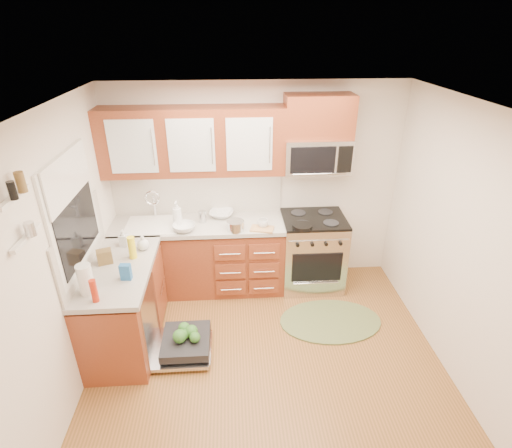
{
  "coord_description": "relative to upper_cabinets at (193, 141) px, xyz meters",
  "views": [
    {
      "loc": [
        -0.31,
        -2.83,
        3.07
      ],
      "look_at": [
        -0.06,
        0.85,
        1.19
      ],
      "focal_mm": 28.0,
      "sensor_mm": 36.0,
      "label": 1
    }
  ],
  "objects": [
    {
      "name": "wall_back",
      "position": [
        0.73,
        0.18,
        -0.62
      ],
      "size": [
        3.5,
        0.04,
        2.5
      ],
      "primitive_type": "cube",
      "color": "silver",
      "rests_on": "ground"
    },
    {
      "name": "upper_cabinets",
      "position": [
        0.0,
        0.0,
        0.0
      ],
      "size": [
        2.05,
        0.35,
        0.75
      ],
      "primitive_type": null,
      "color": "maroon",
      "rests_on": "ground"
    },
    {
      "name": "cup",
      "position": [
        0.77,
        -0.3,
        -0.9
      ],
      "size": [
        0.13,
        0.13,
        0.1
      ],
      "primitive_type": "imported",
      "rotation": [
        0.0,
        0.0,
        0.09
      ],
      "color": "#999999",
      "rests_on": "countertop_back"
    },
    {
      "name": "red_bottle",
      "position": [
        -0.77,
        -1.57,
        -0.84
      ],
      "size": [
        0.07,
        0.07,
        0.22
      ],
      "primitive_type": "cylinder",
      "rotation": [
        0.0,
        0.0,
        -0.37
      ],
      "color": "#AE240E",
      "rests_on": "countertop_left"
    },
    {
      "name": "soap_bottle_c",
      "position": [
        -0.52,
        -0.72,
        -0.87
      ],
      "size": [
        0.15,
        0.15,
        0.16
      ],
      "primitive_type": "imported",
      "rotation": [
        0.0,
        0.0,
        -0.21
      ],
      "color": "#999999",
      "rests_on": "countertop_left"
    },
    {
      "name": "window_blind",
      "position": [
        -0.98,
        -1.07,
        0.0
      ],
      "size": [
        0.02,
        0.96,
        0.4
      ],
      "primitive_type": "cube",
      "color": "white",
      "rests_on": "ground"
    },
    {
      "name": "wooden_box",
      "position": [
        -0.85,
        -0.96,
        -0.88
      ],
      "size": [
        0.17,
        0.14,
        0.14
      ],
      "primitive_type": "cube",
      "rotation": [
        0.0,
        0.0,
        0.34
      ],
      "color": "brown",
      "rests_on": "countertop_left"
    },
    {
      "name": "stock_pot",
      "position": [
        0.45,
        -0.35,
        -0.89
      ],
      "size": [
        0.21,
        0.21,
        0.12
      ],
      "primitive_type": "cylinder",
      "rotation": [
        0.0,
        0.0,
        0.05
      ],
      "color": "silver",
      "rests_on": "countertop_back"
    },
    {
      "name": "ceiling",
      "position": [
        0.73,
        -1.57,
        0.62
      ],
      "size": [
        3.5,
        3.5,
        0.0
      ],
      "primitive_type": "plane",
      "rotation": [
        3.14,
        0.0,
        0.0
      ],
      "color": "white",
      "rests_on": "ground"
    },
    {
      "name": "backsplash_back",
      "position": [
        0.0,
        0.16,
        -0.67
      ],
      "size": [
        2.05,
        0.02,
        0.57
      ],
      "primitive_type": "cube",
      "color": "beige",
      "rests_on": "ground"
    },
    {
      "name": "wall_left",
      "position": [
        -1.02,
        -1.57,
        -0.62
      ],
      "size": [
        0.04,
        3.5,
        2.5
      ],
      "primitive_type": "cube",
      "color": "silver",
      "rests_on": "ground"
    },
    {
      "name": "floor",
      "position": [
        0.73,
        -1.57,
        -1.88
      ],
      "size": [
        3.5,
        3.5,
        0.0
      ],
      "primitive_type": "plane",
      "color": "brown",
      "rests_on": "ground"
    },
    {
      "name": "sink",
      "position": [
        -0.52,
        -0.16,
        -1.07
      ],
      "size": [
        0.62,
        0.5,
        0.26
      ],
      "primitive_type": null,
      "color": "white",
      "rests_on": "ground"
    },
    {
      "name": "mustard_bottle",
      "position": [
        -0.6,
        -0.88,
        -0.83
      ],
      "size": [
        0.08,
        0.08,
        0.24
      ],
      "primitive_type": "cylinder",
      "rotation": [
        0.0,
        0.0,
        0.07
      ],
      "color": "yellow",
      "rests_on": "countertop_left"
    },
    {
      "name": "base_cabinet_back",
      "position": [
        0.0,
        -0.12,
        -1.45
      ],
      "size": [
        2.05,
        0.6,
        0.85
      ],
      "primitive_type": "cube",
      "color": "maroon",
      "rests_on": "ground"
    },
    {
      "name": "rug",
      "position": [
        1.5,
        -0.92,
        -1.86
      ],
      "size": [
        1.17,
        0.76,
        0.02
      ],
      "primitive_type": null,
      "rotation": [
        0.0,
        0.0,
        0.01
      ],
      "color": "olive",
      "rests_on": "ground"
    },
    {
      "name": "countertop_back",
      "position": [
        0.0,
        -0.14,
        -0.97
      ],
      "size": [
        2.07,
        0.64,
        0.05
      ],
      "primitive_type": "cube",
      "color": "#AEA89F",
      "rests_on": "base_cabinet_back"
    },
    {
      "name": "cabinet_over_mw",
      "position": [
        1.41,
        0.0,
        0.26
      ],
      "size": [
        0.76,
        0.35,
        0.47
      ],
      "primitive_type": "cube",
      "color": "maroon",
      "rests_on": "ground"
    },
    {
      "name": "backsplash_left",
      "position": [
        -1.01,
        -1.05,
        -0.67
      ],
      "size": [
        0.02,
        1.25,
        0.57
      ],
      "primitive_type": "cube",
      "color": "beige",
      "rests_on": "ground"
    },
    {
      "name": "bowl_b",
      "position": [
        -0.14,
        -0.32,
        -0.91
      ],
      "size": [
        0.33,
        0.33,
        0.08
      ],
      "primitive_type": "imported",
      "rotation": [
        0.0,
        0.0,
        0.31
      ],
      "color": "#999999",
      "rests_on": "countertop_back"
    },
    {
      "name": "soap_bottle_b",
      "position": [
        -0.75,
        -0.62,
        -0.86
      ],
      "size": [
        0.09,
        0.09,
        0.19
      ],
      "primitive_type": "imported",
      "rotation": [
        0.0,
        0.0,
        -0.07
      ],
      "color": "#999999",
      "rests_on": "countertop_left"
    },
    {
      "name": "paper_towel_roll",
      "position": [
        -0.88,
        -1.45,
        -0.81
      ],
      "size": [
        0.13,
        0.13,
        0.28
      ],
      "primitive_type": "cylinder",
      "rotation": [
        0.0,
        0.0,
        0.01
      ],
      "color": "white",
      "rests_on": "countertop_left"
    },
    {
      "name": "blue_carton",
      "position": [
        -0.58,
        -1.26,
        -0.87
      ],
      "size": [
        0.1,
        0.07,
        0.16
      ],
      "primitive_type": "cube",
      "rotation": [
        0.0,
        0.0,
        -0.08
      ],
      "color": "#225C9E",
      "rests_on": "countertop_left"
    },
    {
      "name": "window",
      "position": [
        -1.01,
        -1.07,
        -0.32
      ],
      "size": [
        0.03,
        1.05,
        1.05
      ],
      "primitive_type": null,
      "color": "white",
      "rests_on": "ground"
    },
    {
      "name": "countertop_left",
      "position": [
        -0.71,
        -1.05,
        -0.97
      ],
      "size": [
        0.64,
        1.27,
        0.05
      ],
      "primitive_type": "cube",
      "color": "#AEA89F",
      "rests_on": "base_cabinet_left"
    },
    {
      "name": "dishwasher",
      "position": [
        -0.13,
        -1.27,
        -1.77
      ],
      "size": [
        0.7,
        0.6,
        0.2
      ],
      "primitive_type": null,
      "color": "silver",
      "rests_on": "ground"
    },
    {
      "name": "bowl_a",
      "position": [
        0.28,
        0.03,
        -0.91
      ],
      "size": [
        0.34,
        0.34,
        0.07
      ],
      "primitive_type": "imported",
      "rotation": [
        0.0,
        0.0,
        -0.2
      ],
      "color": "#999999",
      "rests_on": "countertop_back"
    },
    {
      "name": "shelf_lower",
      "position": [
        -0.99,
        -1.92,
        -0.12
      ],
      "size": [
        0.04,
        0.4,
        0.03
      ],
      "primitive_type": "cube",
      "color": "white",
      "rests_on": "ground"
    },
    {
      "name": "soap_bottle_a",
      "position": [
        -0.22,
        -0.19,
        -0.8
      ],
      "size": [
        0.12,
        0.12,
        0.31
      ],
      "primitive_type": "imported",
      "rotation": [
        0.0,
        0.0,
        -0.05
      ],
      "color": "#999999",
      "rests_on": "countertop_back"
    },
    {
      "name": "cutting_board",
      "position": [
        0.76,
        -0.35,
        -0.94
      ],
      "size": [
        0.3,
        0.23,
        0.02
      ],
      "primitive_type": "cube",
      "rotation": [
        0.0,
        0.0,
        -0.25
      ],
      "color": "#B57E52",
      "rests_on": "countertop_back"
    },
    {
      "name": "microwave",
      "position": [
        1.41,
        -0.02,
        -0.18
      ],
      "size": [
        0.76,
        0.38,
        0.4
      ],
      "primitive_type": null,
      "color": "silver",
      "rests_on": "ground"
    },
    {
      "name": "range",
      "position": [
        1.41,
        -0.15,
        -1.4
      ],
      "size": [
        0.76,
        0.64,
        0.95
      ],
      "primitive_type": null,
      "color": "silver",
      "rests_on": "ground"
    },
    {
      "name": "canister",
      "position": [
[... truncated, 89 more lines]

